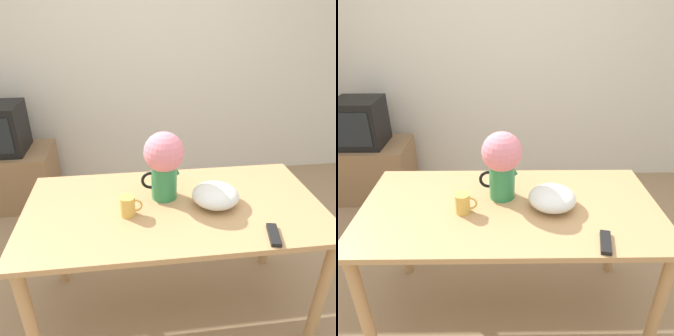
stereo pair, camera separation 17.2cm
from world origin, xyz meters
TOP-DOWN VIEW (x-y plane):
  - ground_plane at (0.00, 0.00)m, footprint 12.00×12.00m
  - wall_back at (0.00, 1.92)m, footprint 8.00×0.05m
  - table at (-0.03, 0.08)m, footprint 1.57×0.79m
  - flower_vase at (-0.08, 0.18)m, footprint 0.23×0.21m
  - coffee_mug at (-0.27, 0.03)m, footprint 0.11×0.08m
  - white_bowl at (0.18, 0.07)m, footprint 0.25×0.25m
  - remote_control at (0.38, -0.23)m, footprint 0.08×0.16m
  - tv_stand at (-1.37, 1.50)m, footprint 0.78×0.52m

SIDE VIEW (x-z plane):
  - ground_plane at x=0.00m, z-range 0.00..0.00m
  - tv_stand at x=-1.37m, z-range 0.00..0.54m
  - table at x=-0.03m, z-range 0.29..1.08m
  - remote_control at x=0.38m, z-range 0.79..0.81m
  - white_bowl at x=0.18m, z-range 0.79..0.90m
  - coffee_mug at x=-0.27m, z-range 0.79..0.90m
  - flower_vase at x=-0.08m, z-range 0.82..1.20m
  - wall_back at x=0.00m, z-range 0.00..2.60m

